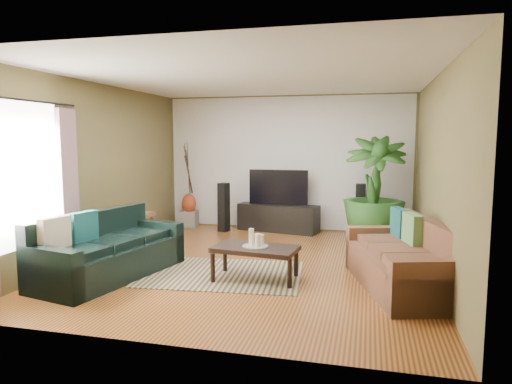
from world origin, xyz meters
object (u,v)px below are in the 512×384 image
(speaker_right, at_px, (360,210))
(vase, at_px, (189,204))
(potted_plant, at_px, (374,190))
(television, at_px, (278,187))
(side_table, at_px, (134,230))
(sofa_left, at_px, (110,246))
(sofa_right, at_px, (401,255))
(pedestal, at_px, (189,219))
(coffee_table, at_px, (255,263))
(speaker_left, at_px, (224,207))
(tv_stand, at_px, (278,218))

(speaker_right, xyz_separation_m, vase, (-3.51, 0.00, -0.01))
(vase, bearing_deg, potted_plant, -9.86)
(television, height_order, side_table, television)
(sofa_left, height_order, television, television)
(television, bearing_deg, potted_plant, -19.55)
(vase, bearing_deg, sofa_right, -37.47)
(pedestal, relative_size, vase, 0.78)
(television, relative_size, vase, 2.76)
(television, relative_size, pedestal, 3.54)
(sofa_left, xyz_separation_m, vase, (-0.33, 3.54, 0.06))
(sofa_right, xyz_separation_m, speaker_right, (-0.55, 3.11, 0.07))
(speaker_right, relative_size, vase, 2.32)
(coffee_table, relative_size, television, 0.92)
(sofa_left, bearing_deg, speaker_left, 2.93)
(sofa_right, relative_size, side_table, 3.37)
(coffee_table, bearing_deg, pedestal, 131.80)
(sofa_right, height_order, television, television)
(coffee_table, relative_size, side_table, 1.86)
(speaker_left, relative_size, pedestal, 2.91)
(tv_stand, distance_m, potted_plant, 2.06)
(television, distance_m, speaker_left, 1.16)
(tv_stand, relative_size, side_table, 2.76)
(tv_stand, relative_size, television, 1.36)
(television, relative_size, side_table, 2.03)
(sofa_left, height_order, vase, sofa_left)
(sofa_left, relative_size, speaker_right, 2.12)
(pedestal, bearing_deg, vase, 0.00)
(sofa_right, height_order, coffee_table, sofa_right)
(sofa_left, bearing_deg, television, -11.88)
(pedestal, bearing_deg, sofa_left, -84.66)
(vase, distance_m, side_table, 1.94)
(coffee_table, relative_size, potted_plant, 0.57)
(side_table, bearing_deg, speaker_left, 56.22)
(sofa_left, xyz_separation_m, television, (1.58, 3.54, 0.46))
(coffee_table, distance_m, vase, 3.91)
(television, xyz_separation_m, vase, (-1.91, 0.00, -0.40))
(speaker_left, xyz_separation_m, side_table, (-1.09, -1.63, -0.19))
(television, height_order, speaker_left, television)
(sofa_left, relative_size, pedestal, 6.29)
(speaker_left, distance_m, speaker_right, 2.66)
(tv_stand, xyz_separation_m, television, (0.00, 0.00, 0.62))
(tv_stand, bearing_deg, sofa_left, -102.99)
(sofa_right, distance_m, speaker_right, 3.15)
(speaker_left, relative_size, vase, 2.27)
(potted_plant, relative_size, side_table, 3.26)
(vase, bearing_deg, television, 0.00)
(coffee_table, bearing_deg, tv_stand, 102.68)
(sofa_left, bearing_deg, vase, 17.50)
(sofa_left, height_order, tv_stand, sofa_left)
(speaker_right, bearing_deg, sofa_right, -78.30)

